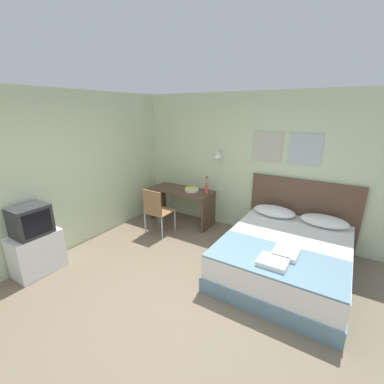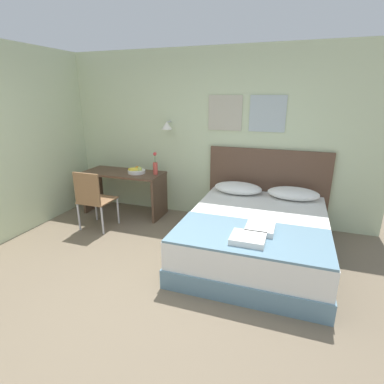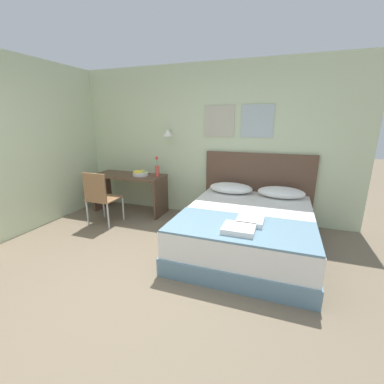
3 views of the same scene
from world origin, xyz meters
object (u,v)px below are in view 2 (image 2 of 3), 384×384
at_px(desk, 124,184).
at_px(desk_chair, 92,196).
at_px(folded_towel_mid_bed, 248,239).
at_px(flower_vase, 155,166).
at_px(throw_blanket, 249,236).
at_px(headboard, 267,187).
at_px(pillow_left, 238,188).
at_px(fruit_bowl, 136,171).
at_px(pillow_right, 293,193).
at_px(folded_towel_near_foot, 260,228).
at_px(bed, 256,236).

relative_size(desk, desk_chair, 1.48).
xyz_separation_m(folded_towel_mid_bed, flower_vase, (-1.76, 1.53, 0.27)).
xyz_separation_m(throw_blanket, desk_chair, (-2.40, 0.58, -0.02)).
bearing_deg(desk_chair, desk, 84.12).
relative_size(headboard, flower_vase, 5.01).
distance_m(pillow_left, flower_vase, 1.37).
bearing_deg(headboard, fruit_bowl, -170.29).
xyz_separation_m(pillow_right, throw_blanket, (-0.40, -1.41, -0.07)).
height_order(desk, fruit_bowl, fruit_bowl).
xyz_separation_m(headboard, flower_vase, (-1.75, -0.31, 0.27)).
bearing_deg(desk, fruit_bowl, 0.28).
distance_m(pillow_left, desk_chair, 2.17).
distance_m(pillow_right, fruit_bowl, 2.48).
bearing_deg(pillow_right, desk, -178.42).
height_order(desk, flower_vase, flower_vase).
height_order(headboard, folded_towel_near_foot, headboard).
height_order(folded_towel_mid_bed, flower_vase, flower_vase).
bearing_deg(headboard, pillow_right, -35.24).
xyz_separation_m(desk, fruit_bowl, (0.25, 0.00, 0.25)).
xyz_separation_m(pillow_right, folded_towel_mid_bed, (-0.39, -1.56, -0.03)).
bearing_deg(pillow_right, desk_chair, -163.53).
distance_m(throw_blanket, desk_chair, 2.47).
bearing_deg(headboard, pillow_left, -144.76).
distance_m(folded_towel_near_foot, folded_towel_mid_bed, 0.31).
bearing_deg(pillow_right, headboard, 144.76).
height_order(folded_towel_near_foot, fruit_bowl, fruit_bowl).
xyz_separation_m(headboard, pillow_left, (-0.40, -0.28, 0.03)).
xyz_separation_m(desk, flower_vase, (0.57, 0.05, 0.34)).
bearing_deg(pillow_right, throw_blanket, -105.75).
height_order(throw_blanket, desk, desk).
height_order(pillow_right, fruit_bowl, fruit_bowl).
relative_size(pillow_right, folded_towel_near_foot, 2.14).
height_order(headboard, desk_chair, headboard).
relative_size(headboard, pillow_right, 2.53).
bearing_deg(flower_vase, pillow_right, 0.74).
distance_m(folded_towel_mid_bed, desk, 2.76).
relative_size(folded_towel_mid_bed, desk_chair, 0.37).
bearing_deg(folded_towel_near_foot, fruit_bowl, 151.22).
bearing_deg(desk, pillow_left, 2.23).
bearing_deg(folded_towel_mid_bed, headboard, 90.19).
relative_size(pillow_right, throw_blanket, 0.44).
bearing_deg(bed, headboard, 90.00).
bearing_deg(flower_vase, pillow_left, 1.17).
distance_m(folded_towel_near_foot, desk, 2.69).
height_order(bed, fruit_bowl, fruit_bowl).
xyz_separation_m(bed, flower_vase, (-1.75, 0.77, 0.59)).
bearing_deg(folded_towel_mid_bed, desk_chair, 163.16).
relative_size(throw_blanket, folded_towel_near_foot, 4.92).
xyz_separation_m(throw_blanket, folded_towel_near_foot, (0.09, 0.15, 0.04)).
distance_m(pillow_right, flower_vase, 2.16).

